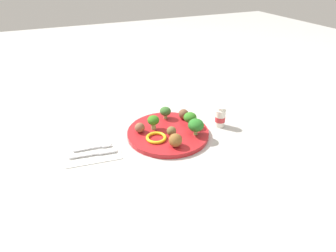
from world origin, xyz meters
The scene contains 15 objects.
ground_plane centered at (0.00, 0.00, 0.00)m, with size 4.00×4.00×0.00m, color #B2B2AD.
plate centered at (0.00, 0.00, 0.01)m, with size 0.28×0.28×0.02m, color red.
broccoli_floret_front_left centered at (0.08, -0.06, 0.05)m, with size 0.05×0.05×0.06m.
broccoli_floret_far_rim centered at (0.08, 0.00, 0.05)m, with size 0.05×0.05×0.05m.
broccoli_floret_mid_left centered at (-0.04, 0.03, 0.05)m, with size 0.04×0.04×0.05m.
broccoli_floret_mid_right centered at (0.03, 0.09, 0.04)m, with size 0.04×0.04×0.04m.
meatball_far_rim centered at (0.00, -0.03, 0.03)m, with size 0.03×0.03×0.03m, color brown.
meatball_mid_left centered at (-0.01, -0.09, 0.04)m, with size 0.04×0.04×0.04m, color brown.
meatball_back_left centered at (-0.09, 0.03, 0.03)m, with size 0.03×0.03×0.03m, color brown.
meatball_near_rim centered at (0.09, 0.06, 0.03)m, with size 0.04×0.04×0.04m, color brown.
pepper_ring_near_rim centered at (-0.06, -0.03, 0.02)m, with size 0.07×0.07×0.01m, color yellow.
napkin centered at (-0.26, 0.00, 0.00)m, with size 0.17×0.12×0.01m, color white.
fork centered at (-0.25, 0.02, 0.01)m, with size 0.12×0.03×0.01m.
knife centered at (-0.25, -0.02, 0.01)m, with size 0.15×0.03×0.01m.
yogurt_bottle centered at (0.20, -0.02, 0.03)m, with size 0.04×0.04×0.07m.
Camera 1 is at (-0.34, -0.77, 0.53)m, focal length 30.85 mm.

